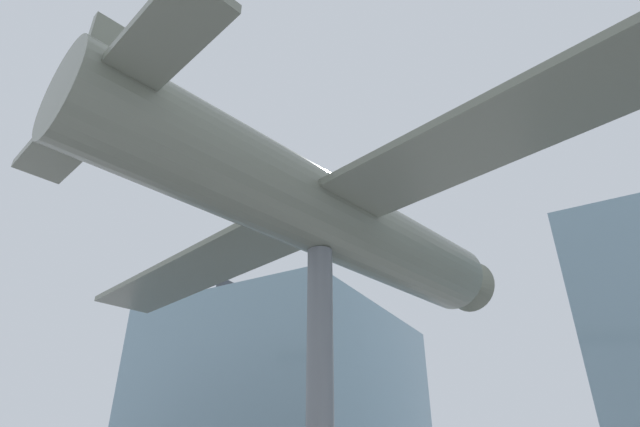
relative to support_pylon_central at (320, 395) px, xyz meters
name	(u,v)px	position (x,y,z in m)	size (l,w,h in m)	color
glass_pavilion_left	(287,412)	(-10.45, 14.53, 1.71)	(11.54, 13.57, 10.57)	#7593A3
support_pylon_central	(320,395)	(0.00, 0.00, 0.00)	(0.59, 0.59, 6.57)	slate
suspended_airplane	(326,216)	(0.05, 0.21, 4.31)	(20.83, 14.29, 2.99)	slate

